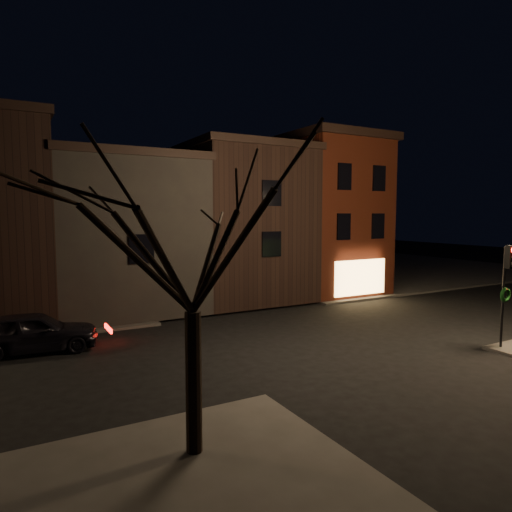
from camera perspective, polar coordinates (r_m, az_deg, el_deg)
The scene contains 8 objects.
ground at distance 20.53m, azimuth 6.27°, elevation -9.94°, with size 120.00×120.00×0.00m, color black.
sidewalk_far_right at distance 48.23m, azimuth 11.89°, elevation -1.19°, with size 30.00×30.00×0.12m, color #2D2B28.
corner_building at distance 32.19m, azimuth 8.22°, elevation 5.24°, with size 6.50×8.50×10.50m.
row_building_a at distance 29.64m, azimuth -3.09°, elevation 4.20°, with size 7.30×10.30×9.40m.
row_building_b at distance 27.26m, azimuth -16.93°, elevation 2.84°, with size 7.80×10.30×8.40m.
traffic_signal at distance 20.30m, azimuth 28.84°, elevation -2.65°, with size 0.58×0.38×4.05m.
bare_tree_left at distance 9.78m, azimuth -8.09°, elevation 5.60°, with size 5.60×5.60×7.50m.
parked_car_a at distance 19.91m, azimuth -26.08°, elevation -8.54°, with size 1.91×4.74×1.61m, color black.
Camera 1 is at (-11.52, -16.12, 5.36)m, focal length 32.00 mm.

